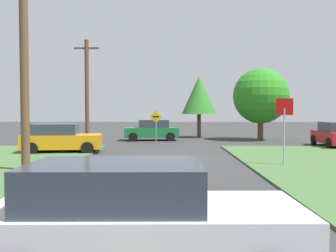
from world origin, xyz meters
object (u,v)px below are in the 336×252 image
object	(u,v)px
car_on_crossroad	(336,135)
pine_tree_center	(261,96)
stop_sign	(284,119)
utility_pole_near	(24,62)
car_behind_on_main_road	(138,220)
utility_pole_mid	(87,90)
oak_tree_left	(199,95)
direction_sign	(156,123)
car_approaching_junction	(152,130)
parked_car_near_building	(61,138)

from	to	relation	value
car_on_crossroad	pine_tree_center	bearing A→B (deg)	35.94
stop_sign	utility_pole_near	xyz separation A→B (m)	(-10.32, -1.48, 2.20)
stop_sign	car_behind_on_main_road	distance (m)	11.75
utility_pole_near	pine_tree_center	xyz separation A→B (m)	(12.68, 15.47, -0.69)
utility_pole_mid	oak_tree_left	distance (m)	10.33
utility_pole_mid	direction_sign	bearing A→B (deg)	-3.91
car_approaching_junction	car_behind_on_main_road	distance (m)	24.22
car_approaching_junction	direction_sign	distance (m)	3.16
parked_car_near_building	utility_pole_mid	size ratio (longest dim) A/B	0.60
car_approaching_junction	car_behind_on_main_road	bearing A→B (deg)	86.54
utility_pole_near	direction_sign	distance (m)	13.25
car_behind_on_main_road	oak_tree_left	world-z (taller)	oak_tree_left
car_approaching_junction	utility_pole_mid	bearing A→B (deg)	25.31
stop_sign	car_approaching_junction	world-z (taller)	stop_sign
direction_sign	utility_pole_near	bearing A→B (deg)	-110.35
stop_sign	utility_pole_mid	distance (m)	15.49
stop_sign	pine_tree_center	bearing A→B (deg)	-85.25
car_behind_on_main_road	utility_pole_near	size ratio (longest dim) A/B	0.54
car_approaching_junction	pine_tree_center	xyz separation A→B (m)	(8.62, 0.26, 2.70)
utility_pole_near	car_on_crossroad	bearing A→B (deg)	31.41
car_behind_on_main_road	parked_car_near_building	distance (m)	16.44
direction_sign	oak_tree_left	xyz separation A→B (m)	(3.52, 6.27, 2.23)
direction_sign	pine_tree_center	distance (m)	9.04
utility_pole_mid	pine_tree_center	bearing A→B (deg)	12.80
stop_sign	car_approaching_junction	size ratio (longest dim) A/B	0.66
car_behind_on_main_road	utility_pole_mid	distance (m)	22.38
car_on_crossroad	pine_tree_center	distance (m)	7.13
car_on_crossroad	direction_sign	bearing A→B (deg)	82.48
stop_sign	pine_tree_center	distance (m)	14.27
utility_pole_mid	utility_pole_near	bearing A→B (deg)	-88.06
car_approaching_junction	direction_sign	bearing A→B (deg)	92.43
car_behind_on_main_road	parked_car_near_building	world-z (taller)	same
car_on_crossroad	utility_pole_mid	world-z (taller)	utility_pole_mid
car_on_crossroad	parked_car_near_building	bearing A→B (deg)	104.95
utility_pole_near	oak_tree_left	xyz separation A→B (m)	(8.03, 18.43, -0.49)
car_approaching_junction	pine_tree_center	distance (m)	9.03
pine_tree_center	utility_pole_near	bearing A→B (deg)	-129.33
car_approaching_junction	direction_sign	world-z (taller)	direction_sign
utility_pole_near	utility_pole_mid	xyz separation A→B (m)	(-0.42, 12.50, -0.38)
utility_pole_near	car_behind_on_main_road	bearing A→B (deg)	-60.43
stop_sign	car_on_crossroad	world-z (taller)	stop_sign
car_on_crossroad	oak_tree_left	size ratio (longest dim) A/B	0.81
oak_tree_left	stop_sign	bearing A→B (deg)	-82.30
car_on_crossroad	direction_sign	world-z (taller)	direction_sign
utility_pole_mid	parked_car_near_building	bearing A→B (deg)	-91.26
parked_car_near_building	pine_tree_center	distance (m)	16.24
car_on_crossroad	parked_car_near_building	xyz separation A→B (m)	(-16.79, -3.46, -0.00)
car_on_crossroad	stop_sign	bearing A→B (deg)	148.26
car_approaching_junction	utility_pole_near	xyz separation A→B (m)	(-4.06, -15.21, 3.39)
stop_sign	direction_sign	world-z (taller)	stop_sign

